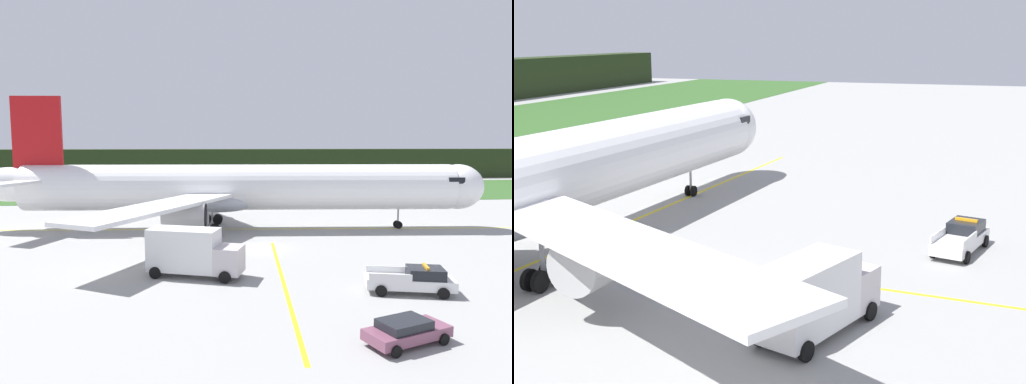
% 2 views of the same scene
% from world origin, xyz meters
% --- Properties ---
extents(ground, '(320.00, 320.00, 0.00)m').
position_xyz_m(ground, '(0.00, 0.00, 0.00)').
color(ground, '#979794').
extents(taxiway_centerline_main, '(78.61, 5.79, 0.01)m').
position_xyz_m(taxiway_centerline_main, '(-1.46, 9.96, 0.00)').
color(taxiway_centerline_main, yellow).
rests_on(taxiway_centerline_main, ground).
extents(taxiway_centerline_spur, '(2.09, 25.68, 0.01)m').
position_xyz_m(taxiway_centerline_spur, '(0.45, -10.61, 0.00)').
color(taxiway_centerline_spur, yellow).
rests_on(taxiway_centerline_spur, ground).
extents(airliner, '(59.16, 44.17, 15.33)m').
position_xyz_m(airliner, '(-2.04, 10.00, 4.83)').
color(airliner, white).
rests_on(airliner, ground).
extents(ops_pickup_truck, '(6.11, 3.34, 1.94)m').
position_xyz_m(ops_pickup_truck, '(8.77, -13.94, 0.91)').
color(ops_pickup_truck, silver).
rests_on(ops_pickup_truck, ground).
extents(catering_truck, '(7.55, 4.54, 3.81)m').
position_xyz_m(catering_truck, '(-6.21, -8.59, 1.91)').
color(catering_truck, '#BEB5B9').
rests_on(catering_truck, ground).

